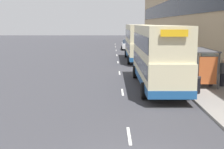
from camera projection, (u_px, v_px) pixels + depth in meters
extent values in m
cube|color=gray|center=(160.00, 53.00, 47.07)|extent=(5.00, 93.00, 0.14)
cube|color=tan|center=(188.00, 1.00, 45.84)|extent=(3.00, 93.00, 15.40)
cube|color=black|center=(177.00, 6.00, 45.96)|extent=(0.12, 89.28, 2.77)
cube|color=silver|center=(129.00, 136.00, 12.43)|extent=(0.12, 2.00, 0.01)
cube|color=silver|center=(123.00, 92.00, 20.31)|extent=(0.12, 2.00, 0.01)
cube|color=silver|center=(120.00, 73.00, 28.19)|extent=(0.12, 2.00, 0.01)
cube|color=silver|center=(118.00, 62.00, 36.06)|extent=(0.12, 2.00, 0.01)
cube|color=silver|center=(117.00, 55.00, 43.94)|extent=(0.12, 2.00, 0.01)
cube|color=silver|center=(116.00, 50.00, 51.82)|extent=(0.12, 2.00, 0.01)
cube|color=silver|center=(116.00, 47.00, 59.69)|extent=(0.12, 2.00, 0.01)
cube|color=silver|center=(115.00, 44.00, 67.57)|extent=(0.12, 2.00, 0.01)
cube|color=#4C4C51|center=(200.00, 50.00, 22.12)|extent=(1.60, 4.20, 0.08)
cylinder|color=#4C4C51|center=(197.00, 71.00, 20.35)|extent=(0.10, 0.10, 2.40)
cylinder|color=#4C4C51|center=(184.00, 64.00, 24.30)|extent=(0.10, 0.10, 2.40)
cylinder|color=#4C4C51|center=(219.00, 71.00, 20.35)|extent=(0.10, 0.10, 2.40)
cylinder|color=#4C4C51|center=(201.00, 64.00, 24.30)|extent=(0.10, 0.10, 2.40)
cube|color=#99A8B2|center=(209.00, 65.00, 22.30)|extent=(0.04, 3.68, 1.92)
cube|color=#D86633|center=(208.00, 70.00, 20.40)|extent=(1.19, 0.10, 1.82)
cube|color=maroon|center=(203.00, 77.00, 22.44)|extent=(0.36, 2.80, 0.08)
cube|color=beige|center=(157.00, 67.00, 21.67)|extent=(2.55, 11.17, 1.85)
cube|color=beige|center=(158.00, 40.00, 21.36)|extent=(2.50, 10.83, 1.95)
cube|color=#1E518C|center=(157.00, 77.00, 21.78)|extent=(2.58, 11.22, 0.45)
cube|color=#2D3847|center=(158.00, 62.00, 21.61)|extent=(2.58, 10.50, 0.81)
cube|color=#2D3847|center=(158.00, 41.00, 21.38)|extent=(2.55, 10.50, 0.94)
cube|color=yellow|center=(174.00, 33.00, 15.77)|extent=(1.40, 0.08, 0.36)
cylinder|color=black|center=(135.00, 72.00, 25.57)|extent=(0.30, 1.00, 1.00)
cylinder|color=black|center=(166.00, 72.00, 25.56)|extent=(0.30, 1.00, 1.00)
cylinder|color=black|center=(144.00, 91.00, 18.40)|extent=(0.30, 1.00, 1.00)
cylinder|color=black|center=(187.00, 91.00, 18.40)|extent=(0.30, 1.00, 1.00)
cube|color=beige|center=(138.00, 49.00, 37.25)|extent=(2.55, 10.96, 1.85)
cube|color=beige|center=(138.00, 33.00, 36.94)|extent=(2.50, 10.63, 1.95)
cube|color=#1E518C|center=(138.00, 55.00, 37.36)|extent=(2.58, 11.02, 0.45)
cube|color=#2D3847|center=(138.00, 46.00, 37.19)|extent=(2.58, 10.30, 0.81)
cube|color=#2D3847|center=(138.00, 34.00, 36.95)|extent=(2.55, 10.30, 0.94)
cube|color=yellow|center=(143.00, 28.00, 31.45)|extent=(1.40, 0.08, 0.36)
cylinder|color=black|center=(126.00, 54.00, 41.07)|extent=(0.30, 1.00, 1.00)
cylinder|color=black|center=(145.00, 54.00, 41.07)|extent=(0.30, 1.00, 1.00)
cylinder|color=black|center=(129.00, 60.00, 34.04)|extent=(0.30, 1.00, 1.00)
cylinder|color=black|center=(152.00, 60.00, 34.04)|extent=(0.30, 1.00, 1.00)
cube|color=silver|center=(127.00, 46.00, 53.15)|extent=(1.80, 4.29, 0.81)
cube|color=#2D3847|center=(127.00, 41.00, 52.82)|extent=(1.59, 2.06, 0.67)
cylinder|color=black|center=(122.00, 47.00, 54.53)|extent=(0.20, 0.60, 0.60)
cylinder|color=black|center=(132.00, 47.00, 54.53)|extent=(0.20, 0.60, 0.60)
cylinder|color=black|center=(122.00, 49.00, 51.90)|extent=(0.20, 0.60, 0.60)
cylinder|color=black|center=(133.00, 49.00, 51.90)|extent=(0.20, 0.60, 0.60)
cylinder|color=#23232D|center=(211.00, 80.00, 21.62)|extent=(0.28, 0.28, 0.81)
cylinder|color=#337260|center=(212.00, 70.00, 21.50)|extent=(0.34, 0.34, 0.68)
sphere|color=tan|center=(212.00, 63.00, 21.43)|extent=(0.22, 0.22, 0.22)
cylinder|color=#23232D|center=(222.00, 80.00, 21.52)|extent=(0.30, 0.30, 0.88)
cylinder|color=#4C4C51|center=(223.00, 68.00, 21.39)|extent=(0.37, 0.37, 0.74)
sphere|color=tan|center=(223.00, 61.00, 21.31)|extent=(0.24, 0.24, 0.24)
cylinder|color=#23232D|center=(209.00, 70.00, 26.10)|extent=(0.28, 0.28, 0.81)
cylinder|color=navy|center=(209.00, 62.00, 25.98)|extent=(0.34, 0.34, 0.68)
sphere|color=tan|center=(209.00, 56.00, 25.91)|extent=(0.22, 0.22, 0.22)
cylinder|color=black|center=(196.00, 86.00, 19.35)|extent=(0.52, 0.52, 0.95)
cylinder|color=#2D2D33|center=(197.00, 77.00, 19.26)|extent=(0.55, 0.55, 0.10)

